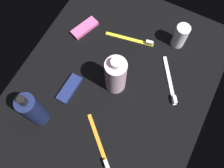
% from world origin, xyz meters
% --- Properties ---
extents(ground_plane, '(0.84, 0.64, 0.01)m').
position_xyz_m(ground_plane, '(0.00, 0.00, -0.01)').
color(ground_plane, black).
extents(lotion_bottle, '(0.06, 0.06, 0.19)m').
position_xyz_m(lotion_bottle, '(0.20, -0.16, 0.09)').
color(lotion_bottle, '#161E47').
rests_on(lotion_bottle, ground_plane).
extents(bodywash_bottle, '(0.07, 0.07, 0.18)m').
position_xyz_m(bodywash_bottle, '(-0.01, 0.01, 0.08)').
color(bodywash_bottle, silver).
rests_on(bodywash_bottle, ground_plane).
extents(deodorant_stick, '(0.05, 0.05, 0.10)m').
position_xyz_m(deodorant_stick, '(-0.26, 0.13, 0.05)').
color(deodorant_stick, silver).
rests_on(deodorant_stick, ground_plane).
extents(toothbrush_yellow, '(0.05, 0.18, 0.02)m').
position_xyz_m(toothbrush_yellow, '(-0.20, -0.02, 0.01)').
color(toothbrush_yellow, yellow).
rests_on(toothbrush_yellow, ground_plane).
extents(toothbrush_orange, '(0.13, 0.14, 0.02)m').
position_xyz_m(toothbrush_orange, '(0.19, 0.05, 0.01)').
color(toothbrush_orange, orange).
rests_on(toothbrush_orange, ground_plane).
extents(toothbrush_white, '(0.16, 0.11, 0.02)m').
position_xyz_m(toothbrush_white, '(-0.10, 0.17, 0.01)').
color(toothbrush_white, white).
rests_on(toothbrush_white, ground_plane).
extents(snack_bar_navy, '(0.11, 0.04, 0.01)m').
position_xyz_m(snack_bar_navy, '(0.07, -0.12, 0.01)').
color(snack_bar_navy, navy).
rests_on(snack_bar_navy, ground_plane).
extents(snack_bar_pink, '(0.11, 0.07, 0.01)m').
position_xyz_m(snack_bar_pink, '(-0.16, -0.20, 0.01)').
color(snack_bar_pink, '#E55999').
rests_on(snack_bar_pink, ground_plane).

